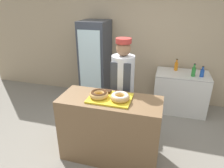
% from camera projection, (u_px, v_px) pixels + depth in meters
% --- Properties ---
extents(ground_plane, '(14.00, 14.00, 0.00)m').
position_uv_depth(ground_plane, '(110.00, 155.00, 3.08)').
color(ground_plane, gray).
extents(wall_back, '(8.00, 0.06, 2.70)m').
position_uv_depth(wall_back, '(137.00, 41.00, 4.42)').
color(wall_back, tan).
rests_on(wall_back, ground_plane).
extents(display_counter, '(1.40, 0.58, 0.97)m').
position_uv_depth(display_counter, '(110.00, 129.00, 2.89)').
color(display_counter, brown).
rests_on(display_counter, ground_plane).
extents(serving_tray, '(0.57, 0.41, 0.02)m').
position_uv_depth(serving_tray, '(110.00, 98.00, 2.69)').
color(serving_tray, yellow).
rests_on(serving_tray, display_counter).
extents(donut_chocolate_glaze, '(0.26, 0.26, 0.09)m').
position_uv_depth(donut_chocolate_glaze, '(99.00, 94.00, 2.68)').
color(donut_chocolate_glaze, tan).
rests_on(donut_chocolate_glaze, serving_tray).
extents(donut_light_glaze, '(0.26, 0.26, 0.09)m').
position_uv_depth(donut_light_glaze, '(120.00, 97.00, 2.60)').
color(donut_light_glaze, tan).
rests_on(donut_light_glaze, serving_tray).
extents(brownie_back_left, '(0.09, 0.09, 0.03)m').
position_uv_depth(brownie_back_left, '(108.00, 91.00, 2.82)').
color(brownie_back_left, '#382111').
rests_on(brownie_back_left, serving_tray).
extents(brownie_back_right, '(0.09, 0.09, 0.03)m').
position_uv_depth(brownie_back_right, '(118.00, 93.00, 2.78)').
color(brownie_back_right, '#382111').
rests_on(brownie_back_right, serving_tray).
extents(baker_person, '(0.35, 0.35, 1.70)m').
position_uv_depth(baker_person, '(122.00, 88.00, 3.17)').
color(baker_person, '#4C4C51').
rests_on(baker_person, ground_plane).
extents(beverage_fridge, '(0.57, 0.70, 1.80)m').
position_uv_depth(beverage_fridge, '(96.00, 62.00, 4.45)').
color(beverage_fridge, '#333842').
rests_on(beverage_fridge, ground_plane).
extents(chest_freezer, '(1.04, 0.64, 0.83)m').
position_uv_depth(chest_freezer, '(180.00, 92.00, 4.18)').
color(chest_freezer, silver).
rests_on(chest_freezer, ground_plane).
extents(bottle_orange, '(0.07, 0.07, 0.24)m').
position_uv_depth(bottle_orange, '(176.00, 66.00, 4.15)').
color(bottle_orange, orange).
rests_on(bottle_orange, chest_freezer).
extents(bottle_green, '(0.07, 0.07, 0.25)m').
position_uv_depth(bottle_green, '(194.00, 71.00, 3.83)').
color(bottle_green, '#2D8C38').
rests_on(bottle_green, chest_freezer).
extents(bottle_blue, '(0.07, 0.07, 0.21)m').
position_uv_depth(bottle_blue, '(202.00, 73.00, 3.81)').
color(bottle_blue, '#1E4CB2').
rests_on(bottle_blue, chest_freezer).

